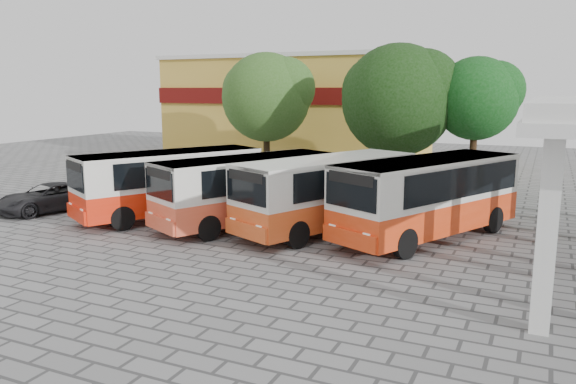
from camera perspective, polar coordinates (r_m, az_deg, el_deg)
The scene contains 10 objects.
ground at distance 18.97m, azimuth -0.30°, elevation -7.03°, with size 90.00×90.00×0.00m, color gray.
shophouse_block at distance 46.34m, azimuth 1.08°, elevation 8.51°, with size 20.40×10.40×8.30m.
bus_far_left at distance 25.58m, azimuth -11.93°, elevation 1.24°, with size 6.11×8.84×2.96m.
bus_centre_left at distance 23.55m, azimuth -4.12°, elevation 0.59°, with size 5.74×8.66×2.90m.
bus_centre_right at distance 22.65m, azimuth 4.02°, elevation 0.29°, with size 5.59×8.84×2.97m.
bus_far_right at distance 22.07m, azimuth 14.08°, elevation -0.09°, with size 6.02×9.20×3.09m.
tree_left at distance 36.27m, azimuth -2.10°, elevation 9.89°, with size 5.94×5.65×8.01m.
tree_middle at distance 31.72m, azimuth 11.26°, elevation 9.50°, with size 6.46×6.15×8.17m.
tree_right at distance 31.80m, azimuth 18.68°, elevation 9.23°, with size 4.65×4.43×7.41m.
parked_car at distance 28.73m, azimuth -23.13°, elevation -0.52°, with size 2.19×4.75×1.32m, color black.
Camera 1 is at (7.71, -16.38, 5.68)m, focal length 35.00 mm.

